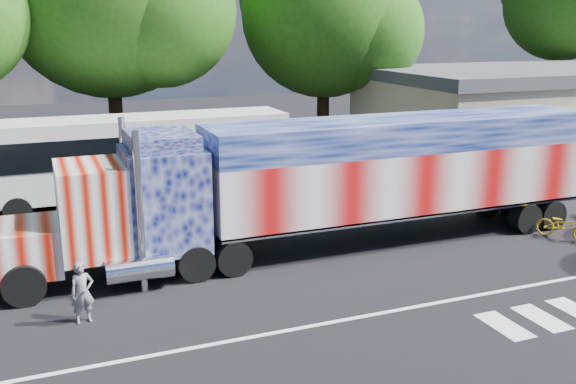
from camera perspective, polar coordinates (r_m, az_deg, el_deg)
name	(u,v)px	position (r m, az deg, el deg)	size (l,w,h in m)	color
ground	(324,275)	(19.78, 3.26, -7.38)	(100.00, 100.00, 0.00)	black
lane_markings	(444,316)	(17.61, 13.72, -10.66)	(30.00, 2.67, 0.01)	silver
semi_truck	(335,179)	(21.53, 4.22, 1.12)	(21.79, 3.44, 4.65)	black
coach_bus	(137,159)	(27.77, -13.29, 2.85)	(12.78, 2.97, 3.72)	silver
hall_building	(566,113)	(39.33, 23.49, 6.43)	(22.40, 12.80, 5.20)	beige
woman	(82,292)	(17.32, -17.83, -8.50)	(0.59, 0.39, 1.62)	slate
bicycle	(564,226)	(24.82, 23.31, -2.76)	(0.67, 1.92, 1.01)	gold
tree_far_ne	(565,3)	(48.98, 23.43, 15.19)	(8.31, 7.91, 12.90)	black
tree_ne_a	(327,15)	(37.02, 3.51, 15.43)	(9.68, 9.22, 12.61)	black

